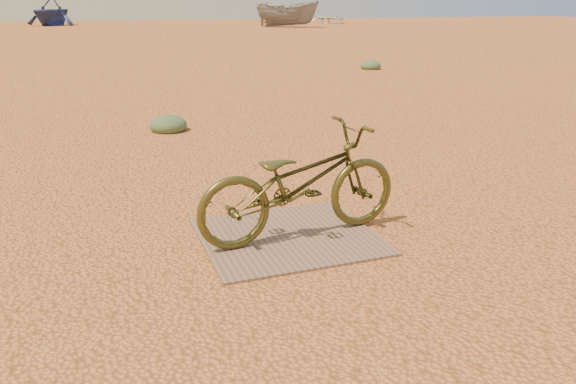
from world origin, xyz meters
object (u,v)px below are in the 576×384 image
object	(u,v)px
boat_far_left	(51,10)
boat_far_right	(331,19)
boat_mid_right	(287,14)
bicycle	(300,183)
plywood_board	(288,236)

from	to	relation	value
boat_far_left	boat_far_right	bearing A→B (deg)	24.17
boat_mid_right	boat_far_right	world-z (taller)	boat_mid_right
bicycle	boat_mid_right	xyz separation A→B (m)	(13.98, 38.83, 0.49)
plywood_board	boat_mid_right	world-z (taller)	boat_mid_right
boat_far_left	boat_far_right	distance (m)	24.13
boat_mid_right	boat_far_right	size ratio (longest dim) A/B	1.22
bicycle	boat_far_left	distance (m)	48.56
bicycle	boat_far_left	world-z (taller)	boat_far_left
boat_far_left	boat_mid_right	xyz separation A→B (m)	(17.27, -9.61, -0.29)
boat_far_left	plywood_board	bearing A→B (deg)	-54.41
plywood_board	boat_far_right	xyz separation A→B (m)	(20.70, 45.20, 0.42)
boat_far_left	bicycle	bearing A→B (deg)	-54.30
bicycle	boat_mid_right	world-z (taller)	boat_mid_right
boat_mid_right	bicycle	bearing A→B (deg)	-162.92
bicycle	boat_far_left	xyz separation A→B (m)	(-3.29, 48.44, 0.77)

